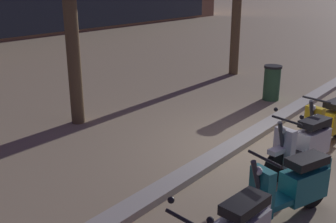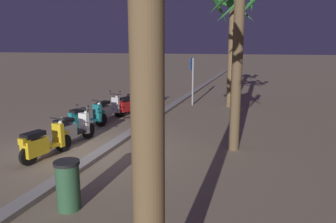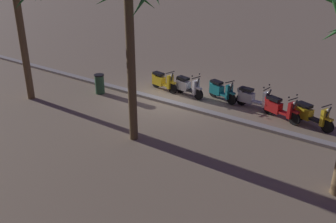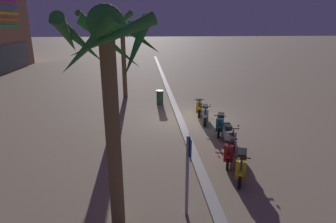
{
  "view_description": "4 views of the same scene",
  "coord_description": "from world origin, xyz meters",
  "px_view_note": "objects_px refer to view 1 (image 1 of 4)",
  "views": [
    {
      "loc": [
        -6.82,
        -2.91,
        3.15
      ],
      "look_at": [
        -2.39,
        0.67,
        1.24
      ],
      "focal_mm": 42.43,
      "sensor_mm": 36.0,
      "label": 1
    },
    {
      "loc": [
        7.9,
        4.86,
        3.06
      ],
      "look_at": [
        -2.0,
        1.91,
        0.9
      ],
      "focal_mm": 34.28,
      "sensor_mm": 36.0,
      "label": 2
    },
    {
      "loc": [
        -9.43,
        12.95,
        6.06
      ],
      "look_at": [
        -2.65,
        3.71,
        1.23
      ],
      "focal_mm": 38.98,
      "sensor_mm": 36.0,
      "label": 3
    },
    {
      "loc": [
        -14.63,
        2.53,
        5.17
      ],
      "look_at": [
        -1.83,
        1.37,
        1.06
      ],
      "focal_mm": 29.67,
      "sensor_mm": 36.0,
      "label": 4
    }
  ],
  "objects_px": {
    "scooter_white_far_back": "(304,144)",
    "scooter_yellow_gap_after_mid": "(328,122)",
    "scooter_teal_tail_end": "(291,187)",
    "litter_bin": "(272,82)"
  },
  "relations": [
    {
      "from": "scooter_teal_tail_end",
      "to": "litter_bin",
      "type": "relative_size",
      "value": 1.76
    },
    {
      "from": "litter_bin",
      "to": "scooter_yellow_gap_after_mid",
      "type": "bearing_deg",
      "value": -134.03
    },
    {
      "from": "scooter_yellow_gap_after_mid",
      "to": "litter_bin",
      "type": "xyz_separation_m",
      "value": [
        2.12,
        2.19,
        0.03
      ]
    },
    {
      "from": "scooter_yellow_gap_after_mid",
      "to": "scooter_teal_tail_end",
      "type": "bearing_deg",
      "value": -170.92
    },
    {
      "from": "scooter_teal_tail_end",
      "to": "scooter_white_far_back",
      "type": "bearing_deg",
      "value": 15.23
    },
    {
      "from": "scooter_teal_tail_end",
      "to": "scooter_white_far_back",
      "type": "relative_size",
      "value": 0.97
    },
    {
      "from": "scooter_white_far_back",
      "to": "scooter_yellow_gap_after_mid",
      "type": "height_order",
      "value": "scooter_white_far_back"
    },
    {
      "from": "scooter_teal_tail_end",
      "to": "scooter_yellow_gap_after_mid",
      "type": "distance_m",
      "value": 3.03
    },
    {
      "from": "litter_bin",
      "to": "scooter_white_far_back",
      "type": "bearing_deg",
      "value": -147.72
    },
    {
      "from": "scooter_white_far_back",
      "to": "scooter_yellow_gap_after_mid",
      "type": "relative_size",
      "value": 1.0
    }
  ]
}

